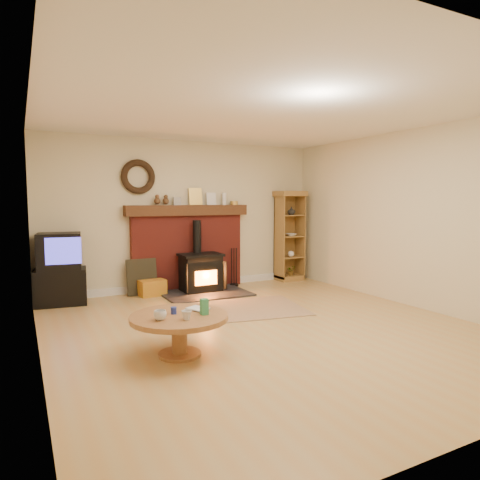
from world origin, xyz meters
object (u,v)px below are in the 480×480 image
wood_stove (201,274)px  tv_unit (60,270)px  coffee_table (179,323)px  curio_cabinet (289,236)px

wood_stove → tv_unit: (-2.20, 0.20, 0.20)m
wood_stove → tv_unit: wood_stove is taller
coffee_table → tv_unit: bearing=106.9°
curio_cabinet → coffee_table: 4.45m
curio_cabinet → wood_stove: bearing=-171.8°
wood_stove → tv_unit: bearing=174.8°
curio_cabinet → coffee_table: curio_cabinet is taller
coffee_table → wood_stove: bearing=63.5°
wood_stove → coffee_table: wood_stove is taller
coffee_table → curio_cabinet: bearing=41.8°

